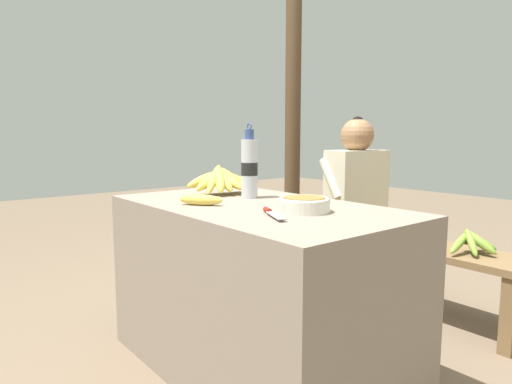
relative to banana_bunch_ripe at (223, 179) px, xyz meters
The scene contains 11 objects.
ground_plane 0.84m from the banana_bunch_ripe, 11.92° to the right, with size 12.00×12.00×0.00m, color #75604C.
market_counter 0.54m from the banana_bunch_ripe, 11.92° to the right, with size 1.24×0.71×0.70m.
banana_bunch_ripe is the anchor object (origin of this frame).
serving_bowl 0.59m from the banana_bunch_ripe, ahead, with size 0.19×0.19×0.05m.
water_bottle 0.19m from the banana_bunch_ripe, ahead, with size 0.07×0.07×0.33m.
loose_banana_front 0.34m from the banana_bunch_ripe, 49.77° to the right, with size 0.17×0.14×0.04m.
knife 0.60m from the banana_bunch_ripe, 18.39° to the right, with size 0.20×0.11×0.02m.
wooden_bench 1.11m from the banana_bunch_ripe, 76.61° to the left, with size 1.64×0.32×0.39m.
seated_vendor 0.98m from the banana_bunch_ripe, 91.46° to the left, with size 0.44×0.42×1.08m.
banana_bunch_green 1.26m from the banana_bunch_ripe, 53.88° to the left, with size 0.19×0.28×0.13m.
support_post_near 1.59m from the banana_bunch_ripe, 123.51° to the left, with size 0.12×0.12×2.79m.
Camera 1 is at (1.41, -1.14, 0.98)m, focal length 32.00 mm.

